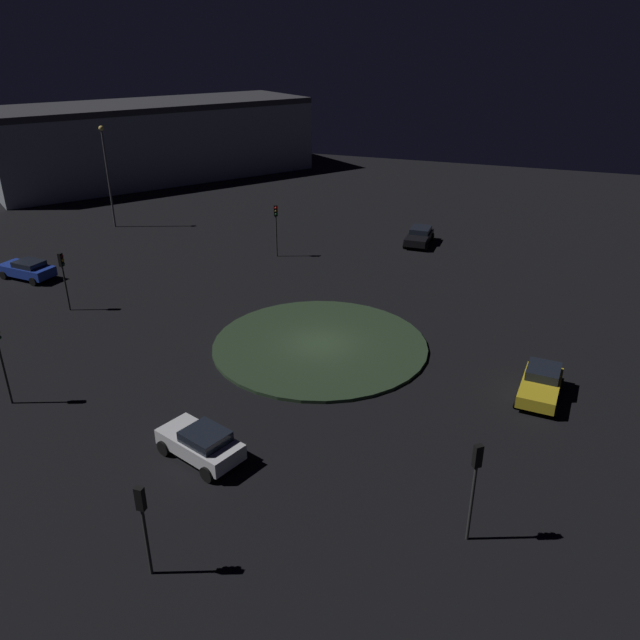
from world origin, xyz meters
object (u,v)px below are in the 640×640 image
(traffic_light_southwest, at_px, (475,474))
(streetlamp_northeast, at_px, (107,167))
(traffic_light_north, at_px, (63,270))
(store_building, at_px, (155,140))
(car_blue, at_px, (27,269))
(car_yellow, at_px, (541,384))
(traffic_light_west, at_px, (143,513))
(traffic_light_northeast, at_px, (276,221))
(car_white, at_px, (201,443))
(car_black, at_px, (419,236))

(traffic_light_southwest, relative_size, streetlamp_northeast, 0.45)
(traffic_light_north, relative_size, store_building, 0.10)
(car_blue, bearing_deg, traffic_light_north, 157.08)
(car_blue, distance_m, car_yellow, 37.84)
(traffic_light_north, bearing_deg, traffic_light_west, -46.48)
(streetlamp_northeast, bearing_deg, traffic_light_north, -151.87)
(store_building, bearing_deg, traffic_light_northeast, 84.31)
(car_yellow, height_order, traffic_light_north, traffic_light_north)
(car_blue, distance_m, traffic_light_northeast, 19.60)
(store_building, bearing_deg, car_white, 70.33)
(streetlamp_northeast, height_order, store_building, streetlamp_northeast)
(car_yellow, xyz_separation_m, streetlamp_northeast, (18.31, 40.00, 5.04))
(car_blue, xyz_separation_m, traffic_light_north, (-3.75, -7.03, 2.14))
(traffic_light_southwest, height_order, traffic_light_northeast, traffic_light_northeast)
(traffic_light_west, bearing_deg, car_black, -2.83)
(car_black, height_order, traffic_light_west, traffic_light_west)
(car_blue, bearing_deg, traffic_light_northeast, -139.46)
(traffic_light_west, bearing_deg, store_building, 31.89)
(car_black, distance_m, store_building, 41.01)
(car_black, relative_size, traffic_light_west, 1.12)
(store_building, bearing_deg, traffic_light_southwest, 77.98)
(car_white, xyz_separation_m, traffic_light_northeast, (26.21, 7.77, 2.29))
(traffic_light_north, bearing_deg, traffic_light_northeast, 56.92)
(car_blue, distance_m, store_building, 36.68)
(traffic_light_northeast, bearing_deg, car_yellow, 21.82)
(traffic_light_north, bearing_deg, traffic_light_southwest, -25.63)
(car_blue, xyz_separation_m, streetlamp_northeast, (13.92, 2.42, 5.01))
(car_yellow, bearing_deg, streetlamp_northeast, -109.51)
(car_blue, height_order, traffic_light_southwest, traffic_light_southwest)
(car_black, bearing_deg, traffic_light_southwest, 14.10)
(car_black, bearing_deg, car_white, -5.24)
(traffic_light_north, height_order, store_building, store_building)
(car_yellow, bearing_deg, car_white, -47.77)
(traffic_light_north, bearing_deg, car_white, -36.55)
(car_blue, xyz_separation_m, traffic_light_west, (-21.26, -25.22, 1.94))
(traffic_light_west, height_order, traffic_light_northeast, traffic_light_northeast)
(traffic_light_southwest, bearing_deg, traffic_light_northeast, -3.47)
(traffic_light_northeast, relative_size, streetlamp_northeast, 0.46)
(car_white, relative_size, car_black, 1.03)
(car_yellow, height_order, store_building, store_building)
(car_blue, bearing_deg, car_white, 152.89)
(store_building, bearing_deg, car_black, 102.22)
(traffic_light_southwest, distance_m, streetlamp_northeast, 48.22)
(traffic_light_north, bearing_deg, car_yellow, -3.78)
(car_black, bearing_deg, traffic_light_west, -2.23)
(car_yellow, xyz_separation_m, traffic_light_northeast, (15.65, 21.71, 2.37))
(car_white, height_order, store_building, store_building)
(traffic_light_northeast, xyz_separation_m, store_building, (23.49, 26.94, 1.53))
(traffic_light_southwest, relative_size, store_building, 0.11)
(car_white, distance_m, car_yellow, 17.48)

